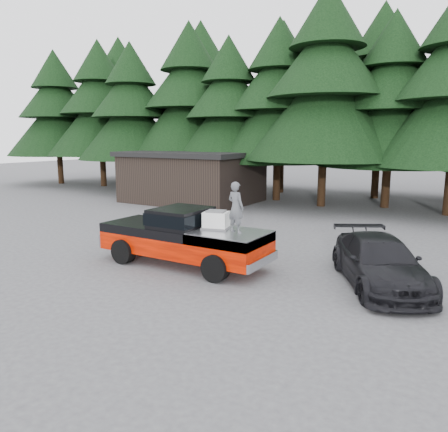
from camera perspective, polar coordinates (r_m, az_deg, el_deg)
The scene contains 8 objects.
ground at distance 14.58m, azimuth -2.52°, elevation -6.65°, with size 120.00×120.00×0.00m, color #474749.
pickup_truck at distance 14.72m, azimuth -5.24°, elevation -3.84°, with size 6.00×2.04×1.33m, color #EF1F00, non-canonical shape.
truck_cab at distance 14.57m, azimuth -5.62°, elevation -0.12°, with size 1.66×1.90×0.59m, color black.
air_compressor at distance 14.04m, azimuth -1.03°, elevation -0.60°, with size 0.77×0.64×0.53m, color white.
man_on_bed at distance 13.39m, azimuth 1.55°, elevation 1.15°, with size 0.58×0.38×1.58m, color #4E5054.
parked_car at distance 13.38m, azimuth 19.64°, elevation -5.68°, with size 1.97×4.83×1.40m, color black.
utility_building at distance 29.06m, azimuth -4.15°, elevation 5.18°, with size 8.40×6.40×3.30m.
treeline at distance 29.90m, azimuth 17.57°, elevation 16.52°, with size 60.15×16.05×17.50m.
Camera 1 is at (7.78, -11.58, 4.25)m, focal length 35.00 mm.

